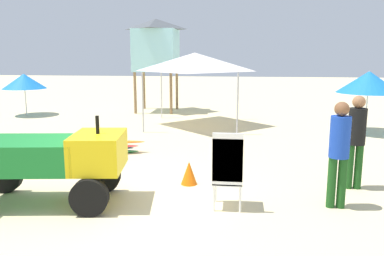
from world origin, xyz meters
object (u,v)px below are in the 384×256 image
(stacked_plastic_chairs, at_px, (228,165))
(surfboard_pile, at_px, (93,147))
(lifeguard_tower, at_px, (156,45))
(popup_canopy, at_px, (195,62))
(beach_umbrella_mid, at_px, (369,82))
(lifeguard_near_left, at_px, (356,136))
(lifeguard_near_center, at_px, (339,148))
(beach_umbrella_left, at_px, (24,81))
(utility_cart, at_px, (50,158))
(traffic_cone_near, at_px, (189,173))

(stacked_plastic_chairs, height_order, surfboard_pile, stacked_plastic_chairs)
(lifeguard_tower, bearing_deg, popup_canopy, -57.94)
(lifeguard_tower, xyz_separation_m, beach_umbrella_mid, (7.72, -4.05, -1.27))
(lifeguard_near_left, distance_m, lifeguard_tower, 11.46)
(surfboard_pile, relative_size, lifeguard_tower, 0.68)
(lifeguard_near_left, relative_size, lifeguard_near_center, 1.00)
(beach_umbrella_mid, bearing_deg, lifeguard_near_left, -108.60)
(lifeguard_near_center, xyz_separation_m, beach_umbrella_left, (-10.47, 8.87, 0.41))
(stacked_plastic_chairs, distance_m, lifeguard_tower, 11.73)
(utility_cart, height_order, traffic_cone_near, utility_cart)
(surfboard_pile, bearing_deg, stacked_plastic_chairs, -42.96)
(popup_canopy, distance_m, lifeguard_tower, 4.00)
(beach_umbrella_mid, bearing_deg, surfboard_pile, -154.85)
(lifeguard_tower, bearing_deg, traffic_cone_near, -74.47)
(stacked_plastic_chairs, distance_m, beach_umbrella_left, 12.65)
(lifeguard_near_center, bearing_deg, utility_cart, -175.37)
(popup_canopy, height_order, traffic_cone_near, popup_canopy)
(beach_umbrella_mid, relative_size, traffic_cone_near, 4.35)
(lifeguard_tower, xyz_separation_m, beach_umbrella_left, (-5.19, -1.83, -1.49))
(beach_umbrella_mid, bearing_deg, utility_cart, -135.53)
(popup_canopy, bearing_deg, utility_cart, -101.21)
(traffic_cone_near, bearing_deg, lifeguard_tower, 105.53)
(utility_cart, distance_m, beach_umbrella_mid, 10.07)
(popup_canopy, distance_m, beach_umbrella_mid, 5.70)
(popup_canopy, height_order, lifeguard_tower, lifeguard_tower)
(lifeguard_near_center, relative_size, beach_umbrella_left, 1.00)
(surfboard_pile, bearing_deg, lifeguard_tower, 89.75)
(stacked_plastic_chairs, relative_size, beach_umbrella_mid, 0.65)
(lifeguard_near_left, distance_m, beach_umbrella_mid, 5.98)
(popup_canopy, relative_size, beach_umbrella_mid, 1.55)
(utility_cart, relative_size, lifeguard_near_center, 1.53)
(beach_umbrella_left, height_order, beach_umbrella_mid, beach_umbrella_mid)
(surfboard_pile, xyz_separation_m, lifeguard_near_center, (5.31, -3.01, 0.86))
(utility_cart, xyz_separation_m, surfboard_pile, (-0.59, 3.39, -0.63))
(lifeguard_near_left, height_order, popup_canopy, popup_canopy)
(stacked_plastic_chairs, relative_size, popup_canopy, 0.42)
(stacked_plastic_chairs, relative_size, surfboard_pile, 0.47)
(beach_umbrella_left, bearing_deg, lifeguard_tower, 19.39)
(surfboard_pile, xyz_separation_m, beach_umbrella_mid, (7.76, 3.64, 1.48))
(surfboard_pile, height_order, beach_umbrella_left, beach_umbrella_left)
(utility_cart, bearing_deg, beach_umbrella_mid, 44.47)
(surfboard_pile, xyz_separation_m, lifeguard_near_left, (5.86, -2.00, 0.86))
(lifeguard_near_center, bearing_deg, surfboard_pile, 150.49)
(lifeguard_near_center, relative_size, lifeguard_tower, 0.44)
(lifeguard_near_center, distance_m, beach_umbrella_left, 13.73)
(lifeguard_near_center, distance_m, popup_canopy, 8.11)
(popup_canopy, xyz_separation_m, beach_umbrella_left, (-7.28, 1.52, -0.82))
(popup_canopy, bearing_deg, lifeguard_near_center, -66.58)
(lifeguard_near_center, relative_size, traffic_cone_near, 3.85)
(lifeguard_tower, relative_size, traffic_cone_near, 8.83)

